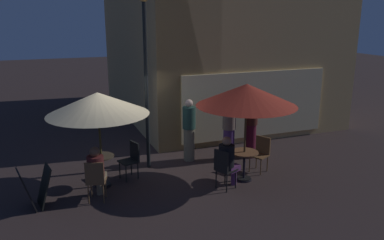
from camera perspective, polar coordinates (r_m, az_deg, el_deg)
The scene contains 17 objects.
ground_plane at distance 10.32m, azimuth -8.28°, elevation -8.03°, with size 60.00×60.00×0.00m, color #312523.
cafe_building at distance 14.59m, azimuth -0.16°, elevation 15.43°, with size 7.13×9.11×8.23m.
street_lamp_near_corner at distance 10.13m, azimuth -6.77°, elevation 8.96°, with size 0.28×0.28×4.60m.
menu_sandwich_board at distance 9.11m, azimuth -21.79°, elevation -9.13°, with size 0.73×0.66×0.88m.
cafe_table_0 at distance 9.70m, azimuth -12.96°, elevation -6.54°, with size 0.61×0.61×0.78m.
cafe_table_1 at distance 9.87m, azimuth 7.59°, elevation -5.78°, with size 0.69×0.69×0.75m.
patio_umbrella_0 at distance 9.25m, azimuth -13.52°, elevation 2.32°, with size 2.36×2.36×2.31m.
patio_umbrella_1 at distance 9.41m, azimuth 7.93°, elevation 3.60°, with size 2.42×2.42×2.44m.
cafe_chair_0 at distance 8.90m, azimuth -13.83°, elevation -8.19°, with size 0.51×0.51×0.96m.
cafe_chair_1 at distance 10.02m, azimuth -8.77°, elevation -5.33°, with size 0.52×0.52×0.94m.
cafe_chair_2 at distance 10.51m, azimuth 9.97°, elevation -4.47°, with size 0.57×0.57×0.92m.
cafe_chair_3 at distance 9.27m, azimuth 4.61°, elevation -6.69°, with size 0.55×0.55×0.99m.
patron_seated_0 at distance 8.97m, azimuth -13.74°, elevation -7.01°, with size 0.46×0.54×1.26m.
patron_seated_1 at distance 9.32m, azimuth 5.20°, elevation -5.65°, with size 0.56×0.49×1.29m.
patron_standing_2 at distance 11.10m, azimuth 5.39°, elevation -1.57°, with size 0.37×0.37×1.71m.
patron_standing_3 at distance 11.37m, azimuth 8.55°, elevation -0.91°, with size 0.37×0.37×1.83m.
patron_standing_4 at distance 11.00m, azimuth -0.43°, elevation -1.47°, with size 0.36×0.36×1.77m.
Camera 1 is at (-1.96, -9.29, 4.02)m, focal length 36.73 mm.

